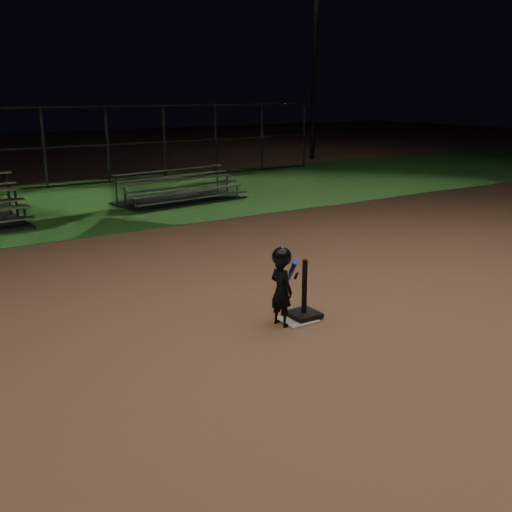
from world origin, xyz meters
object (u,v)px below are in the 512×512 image
Objects in this scene: bleacher_right at (180,195)px; light_pole_right at (316,41)px; child_batter at (282,284)px; batting_tee at (304,306)px; home_plate at (297,320)px.

light_pole_right is (9.50, 6.21, 4.77)m from bleacher_right.
bleacher_right is 12.31m from light_pole_right.
batting_tee is at bearing -98.36° from child_batter.
bleacher_right reaches higher than home_plate.
home_plate is 0.60m from child_batter.
batting_tee is at bearing -128.50° from light_pole_right.
home_plate is at bearing -113.21° from bleacher_right.
batting_tee is at bearing 7.88° from home_plate.
child_batter is 9.17m from bleacher_right.
batting_tee is at bearing -112.47° from bleacher_right.
light_pole_right reaches higher than home_plate.
bleacher_right is at bearing 74.74° from batting_tee.
child_batter is 19.83m from light_pole_right.
child_batter is (-0.26, -0.01, 0.54)m from home_plate.
light_pole_right is at bearing 25.98° from bleacher_right.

